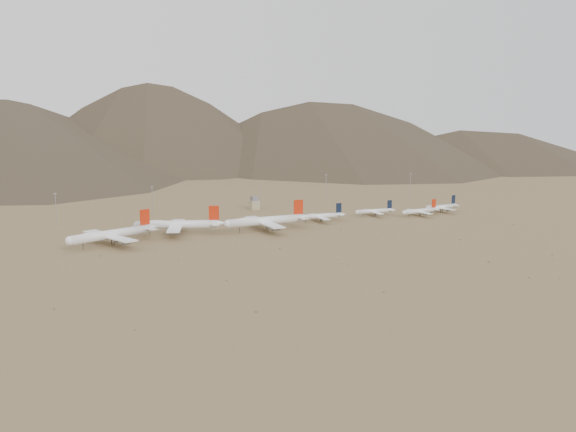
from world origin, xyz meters
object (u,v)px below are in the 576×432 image
widebody_east (266,221)px  control_tower (254,204)px  narrowbody_b (375,211)px  widebody_west (111,234)px  widebody_centre (178,224)px  narrowbody_a (321,216)px

widebody_east → control_tower: (34.21, 98.04, -2.17)m
widebody_east → narrowbody_b: (112.54, 17.89, -3.30)m
widebody_west → control_tower: widebody_west is taller
widebody_east → narrowbody_b: widebody_east is taller
widebody_centre → widebody_east: bearing=7.3°
widebody_centre → narrowbody_a: bearing=20.7°
widebody_east → control_tower: 103.86m
widebody_centre → control_tower: size_ratio=5.50×
widebody_west → narrowbody_a: (172.50, 14.22, -2.64)m
widebody_centre → narrowbody_b: bearing=22.3°
narrowbody_a → control_tower: narrowbody_a is taller
widebody_east → narrowbody_a: size_ratio=1.67×
narrowbody_a → narrowbody_b: 55.99m
narrowbody_b → widebody_west: bearing=-168.8°
control_tower → widebody_west: bearing=-146.8°
widebody_west → control_tower: (150.02, 98.21, -2.03)m
widebody_west → widebody_east: size_ratio=0.94×
narrowbody_a → control_tower: (-22.48, 84.00, 0.61)m
widebody_east → narrowbody_a: bearing=14.8°
narrowbody_b → control_tower: 112.07m
widebody_west → narrowbody_b: size_ratio=1.76×
widebody_centre → narrowbody_a: (120.47, -2.54, -2.44)m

